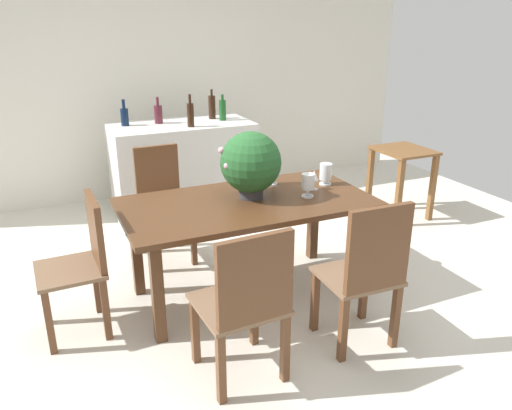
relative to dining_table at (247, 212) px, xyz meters
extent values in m
plane|color=silver|center=(0.00, 0.05, -0.66)|extent=(7.04, 7.04, 0.00)
cube|color=silver|center=(0.00, 2.65, 0.64)|extent=(6.40, 0.10, 2.60)
cube|color=#4C2D19|center=(0.00, 0.00, 0.07)|extent=(1.78, 0.93, 0.04)
cube|color=#4C2D19|center=(-0.75, -0.33, -0.30)|extent=(0.07, 0.07, 0.71)
cube|color=#4C2D19|center=(0.75, -0.33, -0.30)|extent=(0.07, 0.07, 0.71)
cube|color=#4C2D19|center=(-0.75, 0.33, -0.30)|extent=(0.07, 0.07, 0.71)
cube|color=#4C2D19|center=(0.75, 0.33, -0.30)|extent=(0.07, 0.07, 0.71)
cube|color=brown|center=(-0.56, 0.61, -0.44)|extent=(0.04, 0.04, 0.44)
cube|color=brown|center=(-0.23, 0.61, -0.44)|extent=(0.04, 0.04, 0.44)
cube|color=brown|center=(-0.57, 1.01, -0.44)|extent=(0.04, 0.04, 0.44)
cube|color=brown|center=(-0.24, 1.02, -0.44)|extent=(0.04, 0.04, 0.44)
cube|color=brown|center=(-0.40, 0.81, -0.20)|extent=(0.42, 0.49, 0.03)
cube|color=brown|center=(-0.40, 1.03, 0.05)|extent=(0.38, 0.05, 0.49)
cube|color=brown|center=(-0.21, -0.61, -0.44)|extent=(0.05, 0.05, 0.44)
cube|color=brown|center=(-0.61, -0.63, -0.44)|extent=(0.05, 0.05, 0.44)
cube|color=brown|center=(-0.19, -1.00, -0.44)|extent=(0.05, 0.05, 0.44)
cube|color=brown|center=(-0.59, -1.02, -0.44)|extent=(0.05, 0.05, 0.44)
cube|color=brown|center=(-0.40, -0.81, -0.20)|extent=(0.49, 0.49, 0.03)
cube|color=brown|center=(-0.39, -1.02, 0.06)|extent=(0.43, 0.06, 0.49)
cube|color=brown|center=(-1.41, 0.17, -0.44)|extent=(0.05, 0.05, 0.44)
cube|color=brown|center=(-1.40, -0.18, -0.44)|extent=(0.05, 0.05, 0.44)
cube|color=brown|center=(-1.07, 0.18, -0.44)|extent=(0.05, 0.05, 0.44)
cube|color=brown|center=(-1.06, -0.17, -0.44)|extent=(0.05, 0.05, 0.44)
cube|color=brown|center=(-1.23, 0.00, -0.20)|extent=(0.43, 0.45, 0.03)
cube|color=brown|center=(-1.05, 0.01, 0.04)|extent=(0.05, 0.40, 0.45)
cube|color=brown|center=(0.59, -0.64, -0.44)|extent=(0.05, 0.05, 0.44)
cube|color=brown|center=(0.22, -0.63, -0.44)|extent=(0.05, 0.05, 0.44)
cube|color=brown|center=(0.58, -0.99, -0.44)|extent=(0.05, 0.05, 0.44)
cube|color=brown|center=(0.20, -0.98, -0.44)|extent=(0.05, 0.05, 0.44)
cube|color=brown|center=(0.40, -0.81, -0.20)|extent=(0.47, 0.44, 0.03)
cube|color=brown|center=(0.39, -1.00, 0.07)|extent=(0.42, 0.05, 0.52)
cylinder|color=#333338|center=(0.05, 0.05, 0.14)|extent=(0.18, 0.18, 0.10)
sphere|color=#235628|center=(0.05, 0.05, 0.35)|extent=(0.44, 0.44, 0.44)
sphere|color=#DB9EB2|center=(0.25, 0.08, 0.41)|extent=(0.04, 0.04, 0.04)
sphere|color=#DB9EB2|center=(-0.14, 0.11, 0.45)|extent=(0.05, 0.05, 0.05)
sphere|color=#DB9EB2|center=(-0.14, 0.00, 0.36)|extent=(0.05, 0.05, 0.05)
sphere|color=#DB9EB2|center=(0.07, 0.19, 0.38)|extent=(0.04, 0.04, 0.04)
sphere|color=#DB9EB2|center=(-0.08, -0.07, 0.41)|extent=(0.04, 0.04, 0.04)
sphere|color=#DB9EB2|center=(-0.01, 0.21, 0.41)|extent=(0.04, 0.04, 0.04)
cylinder|color=silver|center=(0.43, -0.11, 0.09)|extent=(0.09, 0.09, 0.01)
cylinder|color=silver|center=(0.43, -0.11, 0.13)|extent=(0.02, 0.02, 0.05)
cylinder|color=silver|center=(0.43, -0.11, 0.21)|extent=(0.10, 0.10, 0.11)
cylinder|color=silver|center=(0.32, 0.25, 0.09)|extent=(0.08, 0.08, 0.01)
cylinder|color=silver|center=(0.32, 0.25, 0.13)|extent=(0.03, 0.03, 0.05)
cylinder|color=silver|center=(0.32, 0.25, 0.21)|extent=(0.10, 0.10, 0.12)
cylinder|color=silver|center=(0.70, 0.09, 0.09)|extent=(0.09, 0.09, 0.01)
cylinder|color=silver|center=(0.70, 0.09, 0.12)|extent=(0.03, 0.03, 0.03)
cylinder|color=silver|center=(0.70, 0.09, 0.19)|extent=(0.10, 0.10, 0.13)
cylinder|color=silver|center=(0.56, 0.02, 0.09)|extent=(0.06, 0.06, 0.00)
cylinder|color=silver|center=(0.56, 0.02, 0.13)|extent=(0.01, 0.01, 0.07)
cone|color=silver|center=(0.56, 0.02, 0.20)|extent=(0.07, 0.07, 0.07)
cube|color=silver|center=(0.04, 1.77, -0.17)|extent=(1.41, 0.69, 0.97)
cylinder|color=#0F1E38|center=(-0.49, 1.90, 0.40)|extent=(0.08, 0.08, 0.17)
cylinder|color=#0F1E38|center=(-0.49, 1.90, 0.53)|extent=(0.03, 0.03, 0.09)
cylinder|color=#511E28|center=(-0.16, 1.88, 0.40)|extent=(0.08, 0.08, 0.18)
cylinder|color=#511E28|center=(-0.16, 1.88, 0.53)|extent=(0.03, 0.03, 0.08)
cylinder|color=#194C1E|center=(0.48, 1.77, 0.42)|extent=(0.07, 0.07, 0.21)
cylinder|color=#194C1E|center=(0.48, 1.77, 0.55)|extent=(0.03, 0.03, 0.06)
cylinder|color=black|center=(0.41, 1.90, 0.43)|extent=(0.07, 0.07, 0.24)
cylinder|color=black|center=(0.41, 1.90, 0.58)|extent=(0.02, 0.02, 0.07)
cylinder|color=black|center=(0.08, 1.59, 0.43)|extent=(0.07, 0.07, 0.23)
cylinder|color=black|center=(0.08, 1.59, 0.58)|extent=(0.03, 0.03, 0.08)
cube|color=brown|center=(2.08, 0.82, 0.05)|extent=(0.50, 0.56, 0.02)
cube|color=brown|center=(1.87, 0.58, -0.31)|extent=(0.05, 0.05, 0.69)
cube|color=brown|center=(2.29, 0.58, -0.31)|extent=(0.05, 0.05, 0.69)
cube|color=brown|center=(1.87, 1.06, -0.31)|extent=(0.05, 0.05, 0.69)
cube|color=brown|center=(2.29, 1.06, -0.31)|extent=(0.05, 0.05, 0.69)
camera|label=1|loc=(-1.31, -3.09, 1.31)|focal=35.14mm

